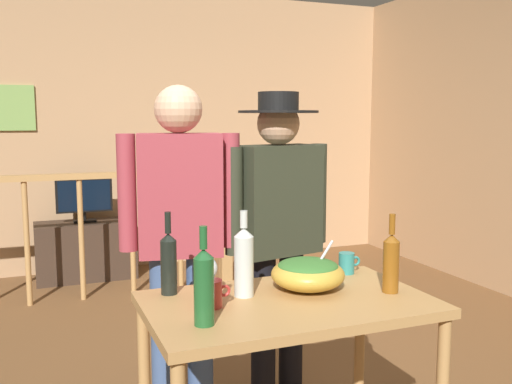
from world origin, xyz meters
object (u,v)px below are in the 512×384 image
object	(u,v)px
salad_bowl	(308,272)
wine_bottle_dark	(169,262)
stair_railing	(109,219)
wine_bottle_clear	(244,261)
serving_table	(288,323)
wine_glass	(207,270)
person_standing_left	(180,224)
tv_console	(86,250)
wine_bottle_amber	(391,262)
wine_bottle_green	(204,285)
mug_teal	(347,263)
framed_picture	(3,108)
person_standing_right	(278,219)
mug_red	(211,294)
flat_screen_tv	(84,197)

from	to	relation	value
salad_bowl	wine_bottle_dark	xyz separation A→B (m)	(-0.56, 0.16, 0.06)
stair_railing	wine_bottle_clear	world-z (taller)	wine_bottle_clear
serving_table	wine_bottle_clear	bearing A→B (deg)	142.75
wine_bottle_clear	wine_glass	bearing A→B (deg)	164.08
person_standing_left	tv_console	bearing A→B (deg)	-74.47
stair_railing	wine_glass	size ratio (longest dim) A/B	18.18
wine_bottle_dark	wine_bottle_amber	bearing A→B (deg)	-20.06
wine_bottle_amber	wine_bottle_green	xyz separation A→B (m)	(-0.83, -0.08, 0.01)
wine_bottle_amber	wine_bottle_clear	size ratio (longest dim) A/B	0.94
tv_console	mug_teal	size ratio (longest dim) A/B	8.29
tv_console	wine_glass	world-z (taller)	wine_glass
salad_bowl	stair_railing	bearing A→B (deg)	99.83
framed_picture	salad_bowl	bearing A→B (deg)	-70.96
salad_bowl	mug_teal	size ratio (longest dim) A/B	2.86
stair_railing	person_standing_left	size ratio (longest dim) A/B	1.81
tv_console	salad_bowl	size ratio (longest dim) A/B	2.89
stair_railing	person_standing_right	bearing A→B (deg)	-74.28
stair_railing	salad_bowl	size ratio (longest dim) A/B	9.67
framed_picture	wine_bottle_clear	xyz separation A→B (m)	(0.99, -3.67, -0.66)
framed_picture	person_standing_left	distance (m)	3.26
mug_red	person_standing_right	distance (m)	0.90
wine_glass	person_standing_left	size ratio (longest dim) A/B	0.10
serving_table	mug_teal	bearing A→B (deg)	31.50
wine_bottle_clear	person_standing_left	world-z (taller)	person_standing_left
stair_railing	tv_console	bearing A→B (deg)	102.04
wine_bottle_clear	person_standing_right	size ratio (longest dim) A/B	0.21
salad_bowl	wine_bottle_clear	size ratio (longest dim) A/B	0.88
framed_picture	stair_railing	distance (m)	1.54
framed_picture	wine_bottle_clear	size ratio (longest dim) A/B	1.56
wine_glass	person_standing_left	distance (m)	0.56
wine_bottle_amber	wine_bottle_dark	bearing A→B (deg)	159.94
wine_bottle_green	person_standing_right	world-z (taller)	person_standing_right
tv_console	mug_teal	xyz separation A→B (m)	(0.90, -3.23, 0.57)
stair_railing	salad_bowl	distance (m)	2.79
wine_glass	person_standing_left	xyz separation A→B (m)	(0.03, 0.55, 0.09)
framed_picture	person_standing_right	distance (m)	3.44
wine_bottle_green	person_standing_left	bearing A→B (deg)	81.29
mug_red	mug_teal	distance (m)	0.76
wine_bottle_clear	person_standing_right	bearing A→B (deg)	55.29
salad_bowl	wine_bottle_dark	size ratio (longest dim) A/B	0.91
tv_console	wine_bottle_dark	distance (m)	3.30
framed_picture	wine_bottle_dark	xyz separation A→B (m)	(0.71, -3.53, -0.67)
salad_bowl	mug_teal	distance (m)	0.33
tv_console	mug_red	distance (m)	3.51
wine_bottle_amber	mug_teal	xyz separation A→B (m)	(-0.02, 0.32, -0.08)
salad_bowl	wine_glass	size ratio (longest dim) A/B	1.88
serving_table	wine_glass	world-z (taller)	wine_glass
wine_glass	person_standing_left	world-z (taller)	person_standing_left
flat_screen_tv	person_standing_left	distance (m)	2.77
salad_bowl	serving_table	bearing A→B (deg)	-144.41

